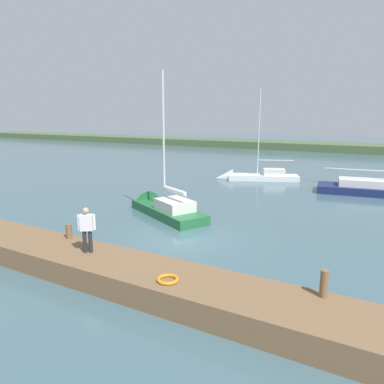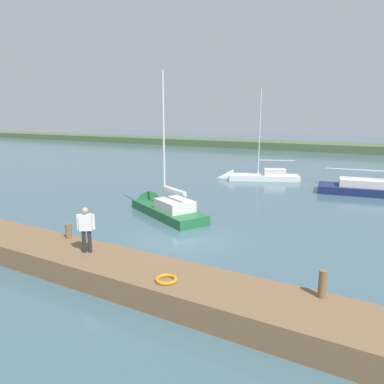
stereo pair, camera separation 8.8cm
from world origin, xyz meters
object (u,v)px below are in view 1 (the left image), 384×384
Objects in this scene: mooring_post_far at (324,284)px; life_ring_buoy at (168,279)px; mooring_post_near at (69,231)px; sailboat_inner_slip at (159,209)px; person_on_dock at (87,227)px; sailboat_far_right at (251,178)px.

mooring_post_far is 4.36m from life_ring_buoy.
life_ring_buoy is (-5.46, 1.24, -0.25)m from mooring_post_near.
sailboat_inner_slip is 5.34× the size of person_on_dock.
person_on_dock is at bearing 157.36° from mooring_post_near.
sailboat_far_right is (-1.00, -13.09, -0.04)m from sailboat_inner_slip.
sailboat_inner_slip reaches higher than mooring_post_near.
mooring_post_near is at bearing -12.85° from life_ring_buoy.
sailboat_far_right reaches higher than life_ring_buoy.
mooring_post_near is at bearing 34.09° from person_on_dock.
person_on_dock is (3.71, -0.52, 0.90)m from life_ring_buoy.
sailboat_inner_slip is (10.41, -7.44, -1.00)m from mooring_post_far.
sailboat_far_right is (-0.22, -20.53, -0.95)m from mooring_post_near.
sailboat_inner_slip is 1.02× the size of sailboat_far_right.
mooring_post_far is at bearing 180.00° from mooring_post_near.
sailboat_inner_slip reaches higher than mooring_post_far.
sailboat_far_right is 5.23× the size of person_on_dock.
sailboat_inner_slip is 13.12m from sailboat_far_right.
mooring_post_far is 7.93m from person_on_dock.
mooring_post_far is at bearing -117.98° from person_on_dock.
sailboat_far_right reaches higher than mooring_post_near.
mooring_post_near is 7.54m from sailboat_inner_slip.
mooring_post_far reaches higher than mooring_post_near.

